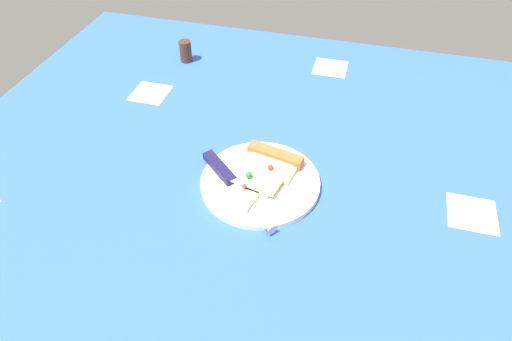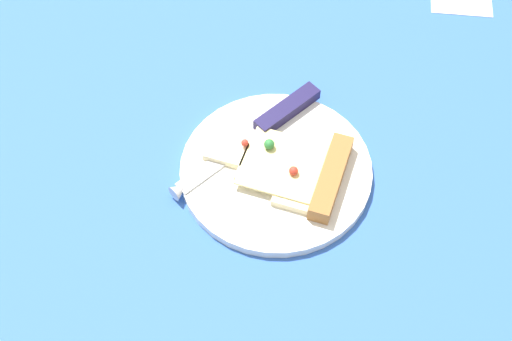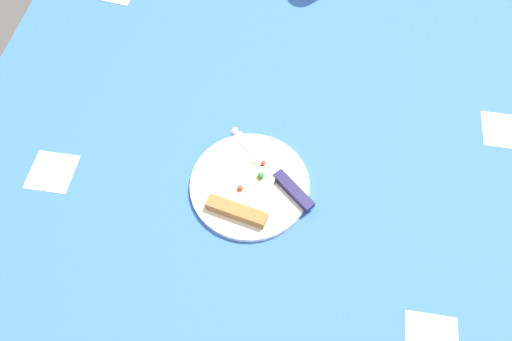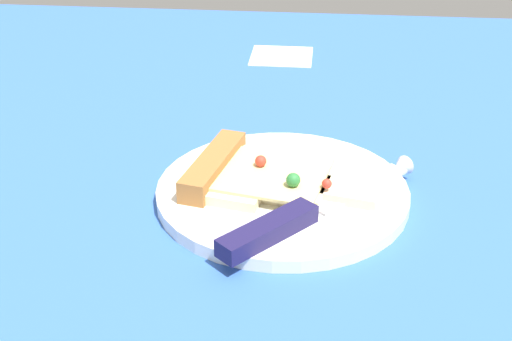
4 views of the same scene
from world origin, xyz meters
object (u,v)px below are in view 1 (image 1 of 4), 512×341
object	(u,v)px
pizza_slice	(266,169)
knife	(231,181)
plate	(260,182)
pepper_shaker	(186,51)

from	to	relation	value
pizza_slice	knife	xyz separation A→B (cm)	(-5.92, -4.98, -0.19)
plate	pepper_shaker	distance (cm)	53.54
plate	pizza_slice	xyz separation A→B (cm)	(0.52, 2.54, 1.42)
pizza_slice	pepper_shaker	world-z (taller)	pepper_shaker
pizza_slice	knife	size ratio (longest dim) A/B	0.96
plate	knife	world-z (taller)	knife
plate	knife	xyz separation A→B (cm)	(-5.40, -2.44, 1.23)
plate	pepper_shaker	world-z (taller)	pepper_shaker
plate	pepper_shaker	size ratio (longest dim) A/B	4.06
plate	knife	bearing A→B (deg)	-155.71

